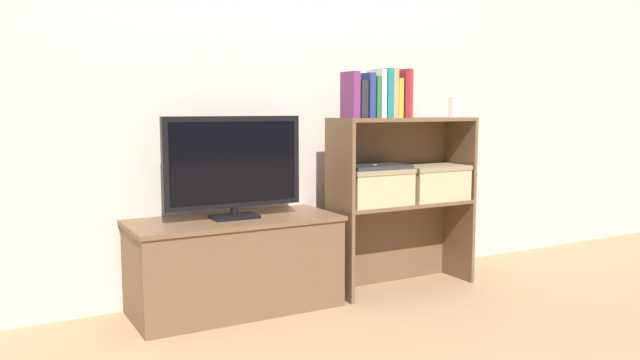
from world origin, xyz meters
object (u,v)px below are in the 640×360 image
tv_stand (235,264)px  laptop (375,167)px  book_plum (350,95)px  book_navy (365,96)px  book_ivory (376,94)px  book_mustard (394,98)px  book_maroon (399,95)px  storage_basket_right (433,181)px  book_tan (389,93)px  book_forest (371,97)px  baby_monitor (454,107)px  book_teal (382,93)px  tv (234,164)px  book_charcoal (358,99)px  storage_basket_left (374,185)px  book_crimson (404,94)px

tv_stand → laptop: size_ratio=2.92×
book_plum → laptop: book_plum is taller
book_navy → book_ivory: book_ivory is taller
book_mustard → book_maroon: bearing=0.0°
book_maroon → storage_basket_right: bearing=4.0°
book_plum → book_ivory: (0.16, 0.00, 0.01)m
book_mustard → book_tan: bearing=180.0°
book_plum → book_forest: 0.12m
book_navy → baby_monitor: (0.62, 0.03, -0.06)m
book_teal → laptop: size_ratio=0.73×
book_forest → book_ivory: book_ivory is taller
book_teal → tv: bearing=171.8°
tv_stand → book_forest: size_ratio=4.82×
book_tan → book_mustard: size_ratio=1.25×
tv_stand → baby_monitor: baby_monitor is taller
book_charcoal → book_tan: book_tan is taller
book_ivory → book_teal: size_ratio=0.98×
tv → storage_basket_left: 0.77m
storage_basket_left → laptop: bearing=0.0°
book_tan → book_maroon: (0.07, 0.00, -0.01)m
storage_basket_right → laptop: bearing=180.0°
laptop → book_navy: bearing=-166.8°
tv_stand → book_navy: 1.06m
book_teal → book_tan: size_ratio=0.99×
book_crimson → baby_monitor: bearing=5.0°
book_ivory → storage_basket_right: size_ratio=0.67×
tv → book_crimson: book_crimson is taller
tv_stand → baby_monitor: 1.50m
book_tan → book_crimson: bearing=0.0°
storage_basket_left → laptop: size_ratio=1.06×
book_maroon → book_forest: bearing=180.0°
book_mustard → laptop: (-0.11, 0.02, -0.36)m
tv_stand → book_navy: bearing=-9.6°
book_teal → book_tan: bearing=0.0°
book_crimson → tv: bearing=173.0°
book_forest → book_tan: (0.11, 0.00, 0.02)m
tv_stand → book_tan: 1.17m
storage_basket_left → storage_basket_right: bearing=0.0°
book_plum → laptop: bearing=6.1°
book_plum → baby_monitor: (0.71, 0.03, -0.06)m
tv → baby_monitor: 1.32m
book_teal → storage_basket_right: (0.36, 0.02, -0.48)m
storage_basket_right → book_ivory: bearing=-177.4°
baby_monitor → storage_basket_left: size_ratio=0.39×
book_plum → book_navy: 0.09m
book_navy → book_crimson: size_ratio=0.89×
storage_basket_right → laptop: size_ratio=1.06×
book_forest → book_maroon: (0.18, 0.00, 0.02)m
tv → book_teal: bearing=-8.2°
book_maroon → storage_basket_right: (0.25, 0.02, -0.47)m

